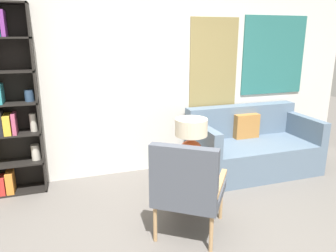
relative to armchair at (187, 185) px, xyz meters
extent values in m
cube|color=silver|center=(-0.02, 1.70, 0.82)|extent=(6.40, 0.06, 2.70)
cube|color=olive|center=(1.04, 1.65, 0.91)|extent=(0.71, 0.02, 1.26)
cube|color=#286B66|center=(2.01, 1.65, 1.01)|extent=(1.04, 0.02, 1.12)
cube|color=black|center=(-1.27, 1.52, 0.56)|extent=(0.02, 0.30, 2.17)
cube|color=black|center=(-1.63, 1.52, -0.52)|extent=(0.73, 0.30, 0.02)
cube|color=black|center=(-1.63, 1.66, 0.56)|extent=(0.73, 0.01, 2.17)
cube|color=black|center=(-1.63, 1.52, -0.16)|extent=(0.73, 0.30, 0.02)
cube|color=red|center=(-1.76, 1.48, -0.40)|extent=(0.09, 0.20, 0.21)
cube|color=orange|center=(-1.67, 1.49, -0.38)|extent=(0.08, 0.23, 0.26)
cube|color=black|center=(-1.63, 1.52, 0.20)|extent=(0.73, 0.30, 0.02)
cylinder|color=beige|center=(-1.35, 1.52, -0.05)|extent=(0.10, 0.10, 0.19)
cube|color=black|center=(-1.63, 1.52, 0.56)|extent=(0.73, 0.30, 0.02)
cube|color=gold|center=(-1.61, 1.50, 0.32)|extent=(0.08, 0.25, 0.22)
cube|color=#B24C6B|center=(-1.54, 1.48, 0.33)|extent=(0.04, 0.20, 0.24)
cylinder|color=beige|center=(-1.34, 1.52, 0.32)|extent=(0.08, 0.08, 0.21)
cylinder|color=#334C6B|center=(-1.35, 1.52, 0.63)|extent=(0.10, 0.10, 0.13)
cube|color=#7A338C|center=(-1.52, 1.49, 1.42)|extent=(0.04, 0.22, 0.27)
cylinder|color=tan|center=(0.45, 0.18, -0.35)|extent=(0.04, 0.04, 0.35)
cylinder|color=tan|center=(0.03, 0.48, -0.35)|extent=(0.04, 0.04, 0.35)
cylinder|color=tan|center=(0.12, -0.27, -0.35)|extent=(0.04, 0.04, 0.35)
cylinder|color=tan|center=(-0.30, 0.03, -0.35)|extent=(0.04, 0.04, 0.35)
cube|color=#4C515B|center=(0.07, 0.10, -0.14)|extent=(0.86, 0.87, 0.08)
cube|color=#4C515B|center=(-0.08, -0.12, 0.16)|extent=(0.54, 0.43, 0.51)
cube|color=tan|center=(0.30, -0.06, 0.00)|extent=(0.38, 0.50, 0.04)
cube|color=tan|center=(-0.15, 0.26, 0.00)|extent=(0.38, 0.50, 0.04)
cube|color=slate|center=(1.44, 1.15, -0.32)|extent=(1.67, 0.92, 0.42)
cube|color=slate|center=(1.44, 1.52, 0.11)|extent=(1.67, 0.20, 0.44)
cube|color=slate|center=(0.67, 1.15, 0.05)|extent=(0.12, 0.92, 0.31)
cube|color=slate|center=(2.22, 1.15, 0.05)|extent=(0.12, 0.92, 0.31)
cube|color=#B27538|center=(1.44, 1.37, 0.06)|extent=(0.36, 0.12, 0.34)
cylinder|color=#99704C|center=(0.27, 0.74, -0.02)|extent=(0.57, 0.57, 0.02)
cylinder|color=#99704C|center=(0.27, 0.91, -0.28)|extent=(0.03, 0.03, 0.50)
cylinder|color=#99704C|center=(0.12, 0.65, -0.28)|extent=(0.03, 0.03, 0.50)
cylinder|color=#99704C|center=(0.41, 0.65, -0.28)|extent=(0.03, 0.03, 0.50)
ellipsoid|color=#C65128|center=(0.31, 0.68, 0.09)|extent=(0.24, 0.24, 0.18)
cylinder|color=tan|center=(0.31, 0.68, 0.21)|extent=(0.02, 0.02, 0.06)
cylinder|color=beige|center=(0.31, 0.68, 0.33)|extent=(0.36, 0.36, 0.19)
camera|label=1|loc=(-1.02, -2.50, 1.30)|focal=35.00mm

